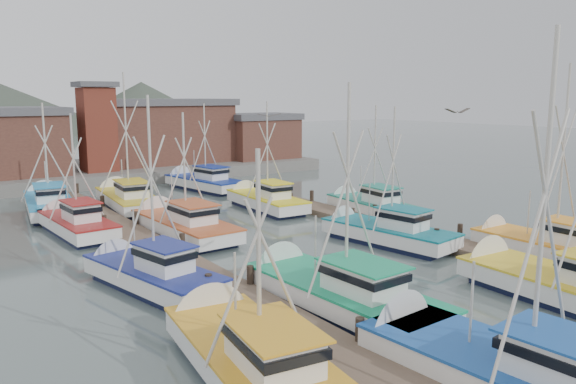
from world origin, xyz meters
TOP-DOWN VIEW (x-y plane):
  - ground at (0.00, 0.00)m, footprint 260.00×260.00m
  - dock_left at (-7.00, 4.04)m, footprint 2.30×46.00m
  - dock_right at (7.00, 4.04)m, footprint 2.30×46.00m
  - quay at (0.00, 37.00)m, footprint 44.00×16.00m
  - shed_center at (6.00, 37.00)m, footprint 14.84×9.54m
  - shed_right at (17.00, 34.00)m, footprint 8.48×6.36m
  - lookout_tower at (-2.00, 33.00)m, footprint 3.60×3.60m
  - boat_0 at (-4.34, -13.25)m, footprint 4.44×10.44m
  - boat_1 at (4.05, -10.27)m, footprint 4.07×10.30m
  - boat_2 at (-9.88, -8.39)m, footprint 4.17×9.91m
  - boat_4 at (-4.17, -5.35)m, footprint 3.97×9.96m
  - boat_5 at (4.52, 0.78)m, footprint 3.87×8.86m
  - boat_6 at (-9.45, 1.11)m, footprint 4.09×8.55m
  - boat_7 at (9.27, -6.30)m, footprint 4.24×8.65m
  - boat_8 at (-4.22, 9.19)m, footprint 3.45×9.75m
  - boat_9 at (4.26, 13.12)m, footprint 3.51×8.83m
  - boat_10 at (-9.48, 13.25)m, footprint 3.34×8.59m
  - boat_11 at (9.30, 7.08)m, footprint 3.41×8.44m
  - boat_12 at (-3.97, 19.65)m, footprint 4.36×9.89m
  - boat_13 at (4.44, 23.98)m, footprint 4.30×9.60m
  - boat_14 at (-9.28, 21.12)m, footprint 4.19×9.86m
  - gull_near at (-0.08, -7.81)m, footprint 1.55×0.65m
  - gull_far at (-0.01, 5.64)m, footprint 1.55×0.64m

SIDE VIEW (x-z plane):
  - ground at x=0.00m, z-range 0.00..0.00m
  - dock_left at x=-7.00m, z-range -0.54..0.96m
  - dock_right at x=7.00m, z-range -0.54..0.96m
  - quay at x=0.00m, z-range 0.00..1.20m
  - boat_8 at x=-4.22m, z-range -3.49..4.84m
  - boat_2 at x=-9.88m, z-range -3.25..4.61m
  - boat_13 at x=4.44m, z-range -3.61..4.97m
  - boat_5 at x=4.52m, z-range -3.59..4.95m
  - boat_10 at x=-9.48m, z-range -3.36..4.72m
  - boat_9 at x=4.26m, z-range -3.69..5.05m
  - boat_11 at x=9.30m, z-range -3.54..4.90m
  - boat_14 at x=-9.28m, z-range -3.71..5.08m
  - boat_4 at x=-4.17m, z-range -4.22..5.59m
  - boat_6 at x=-9.45m, z-range -3.86..5.23m
  - boat_1 at x=4.05m, z-range -4.32..5.69m
  - boat_12 at x=-3.97m, z-range -4.81..6.19m
  - boat_0 at x=-4.34m, z-range -4.86..6.24m
  - boat_7 at x=9.27m, z-range -4.67..6.05m
  - shed_right at x=17.00m, z-range 1.24..6.44m
  - shed_center at x=6.00m, z-range 1.24..8.14m
  - lookout_tower at x=-2.00m, z-range 1.30..9.80m
  - gull_far at x=-0.01m, z-range 7.16..7.40m
  - gull_near at x=-0.08m, z-range 7.70..7.94m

